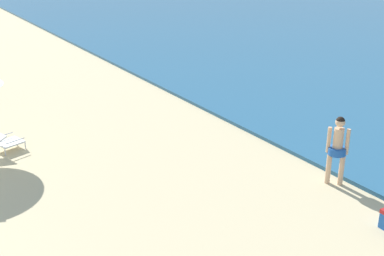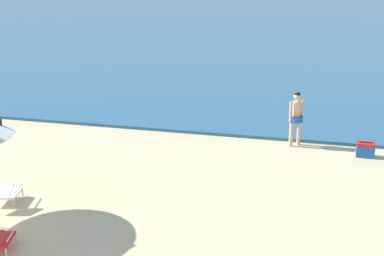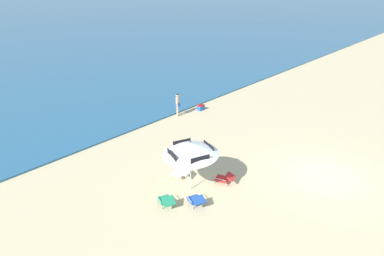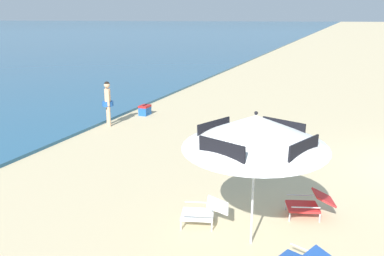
% 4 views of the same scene
% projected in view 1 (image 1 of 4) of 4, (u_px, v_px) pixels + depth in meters
% --- Properties ---
extents(lounge_chair_beside_umbrella, '(0.74, 0.98, 0.51)m').
position_uv_depth(lounge_chair_beside_umbrella, '(5.00, 141.00, 13.12)').
color(lounge_chair_beside_umbrella, white).
rests_on(lounge_chair_beside_umbrella, ground).
extents(person_standing_near_shore, '(0.39, 0.39, 1.60)m').
position_uv_depth(person_standing_near_shore, '(338.00, 146.00, 11.25)').
color(person_standing_near_shore, '#D8A87F').
rests_on(person_standing_near_shore, ground).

